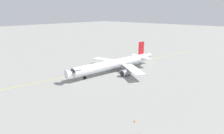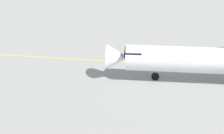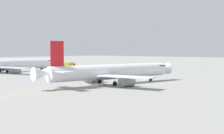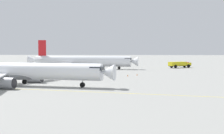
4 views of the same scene
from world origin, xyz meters
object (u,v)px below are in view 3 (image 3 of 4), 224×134
Objects in this scene: airliner_secondary at (7,65)px; safety_cone_mid at (100,72)px; airliner_main at (111,72)px; safety_cone_near at (101,73)px; fire_tender_truck at (70,64)px.

airliner_secondary is 80.32× the size of safety_cone_mid.
airliner_main is 0.93× the size of airliner_secondary.
safety_cone_near and safety_cone_mid have the same top height.
airliner_secondary is at bearing 162.29° from fire_tender_truck.
safety_cone_near is (21.09, 42.29, -1.26)m from fire_tender_truck.
airliner_main reaches higher than safety_cone_mid.
fire_tender_truck is at bearing -115.08° from safety_cone_mid.
fire_tender_truck reaches higher than safety_cone_mid.
airliner_main reaches higher than safety_cone_near.
fire_tender_truck is (-39.33, -9.00, -1.32)m from airliner_secondary.
fire_tender_truck is (-44.05, -67.82, -1.52)m from airliner_main.
airliner_secondary reaches higher than safety_cone_near.
safety_cone_mid is at bearing -47.93° from airliner_secondary.
airliner_secondary reaches higher than fire_tender_truck.
safety_cone_near is at bearing 48.77° from safety_cone_mid.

